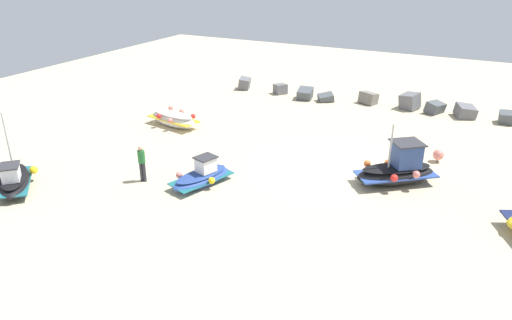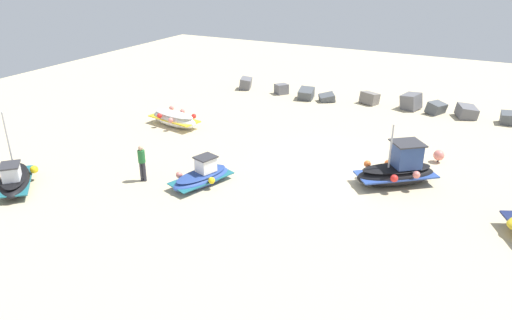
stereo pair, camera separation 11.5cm
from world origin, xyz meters
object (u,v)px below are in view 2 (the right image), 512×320
at_px(fishing_boat_2, 202,176).
at_px(mooring_buoy_1, 439,155).
at_px(fishing_boat_1, 174,119).
at_px(fishing_boat_4, 15,180).
at_px(fishing_boat_3, 398,170).
at_px(person_walking, 142,161).

bearing_deg(fishing_boat_2, mooring_buoy_1, -33.23).
relative_size(fishing_boat_1, fishing_boat_4, 1.04).
bearing_deg(fishing_boat_1, fishing_boat_3, 3.17).
xyz_separation_m(fishing_boat_2, fishing_boat_4, (-6.98, -4.10, 0.05)).
height_order(fishing_boat_2, fishing_boat_3, fishing_boat_3).
distance_m(fishing_boat_2, fishing_boat_4, 8.10).
relative_size(fishing_boat_3, fishing_boat_4, 1.08).
distance_m(fishing_boat_1, person_walking, 7.46).
xyz_separation_m(fishing_boat_2, mooring_buoy_1, (8.99, 7.33, -0.02)).
xyz_separation_m(person_walking, mooring_buoy_1, (11.53, 8.26, -0.61)).
bearing_deg(fishing_boat_3, mooring_buoy_1, 29.92).
bearing_deg(person_walking, fishing_boat_1, -161.60).
height_order(fishing_boat_4, mooring_buoy_1, fishing_boat_4).
xyz_separation_m(fishing_boat_1, fishing_boat_2, (5.72, -5.80, -0.06)).
height_order(fishing_boat_1, fishing_boat_4, fishing_boat_4).
bearing_deg(fishing_boat_2, person_walking, 127.67).
xyz_separation_m(fishing_boat_3, fishing_boat_4, (-14.66, -8.10, -0.22)).
bearing_deg(fishing_boat_4, mooring_buoy_1, 80.00).
relative_size(person_walking, mooring_buoy_1, 2.67).
distance_m(fishing_boat_3, fishing_boat_4, 16.76).
height_order(fishing_boat_3, mooring_buoy_1, fishing_boat_3).
relative_size(fishing_boat_4, person_walking, 2.01).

